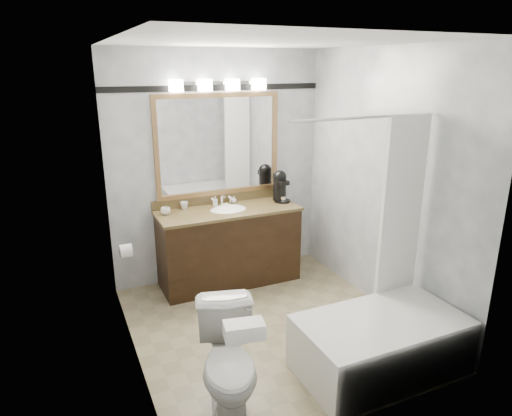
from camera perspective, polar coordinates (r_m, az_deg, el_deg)
The scene contains 15 objects.
room at distance 3.88m, azimuth 1.76°, elevation 1.35°, with size 2.42×2.62×2.52m.
vanity at distance 5.03m, azimuth -3.41°, elevation -4.58°, with size 1.53×0.58×0.97m.
mirror at distance 4.98m, azimuth -4.73°, elevation 7.85°, with size 1.40×0.04×1.10m.
vanity_light_bar at distance 4.87m, azimuth -4.69°, elevation 15.12°, with size 1.02×0.14×0.12m.
accent_stripe at distance 4.93m, azimuth -4.95°, elevation 14.76°, with size 2.40×0.01×0.06m, color black.
bathtub at distance 3.87m, azimuth 15.40°, elevation -15.15°, with size 1.30×0.75×1.96m.
tp_roll at distance 4.36m, azimuth -15.96°, elevation -5.16°, with size 0.12×0.12×0.11m, color white.
toilet at distance 3.31m, azimuth -3.36°, elevation -18.83°, with size 0.41×0.72×0.74m, color white.
tissue_box at distance 2.86m, azimuth -1.49°, elevation -15.02°, with size 0.25×0.13×0.10m, color white.
coffee_maker at distance 5.15m, azimuth 3.02°, elevation 2.86°, with size 0.18×0.23×0.35m.
cup_left at distance 4.78m, azimuth -11.25°, elevation -0.38°, with size 0.10×0.10×0.08m, color white.
cup_right at distance 4.94m, azimuth -8.96°, elevation 0.32°, with size 0.08×0.08×0.08m, color white.
soap_bottle_a at distance 5.00m, azimuth -5.10°, elevation 0.86°, with size 0.05×0.05×0.11m, color white.
soap_bottle_b at distance 5.09m, azimuth -2.79°, elevation 1.05°, with size 0.06×0.06×0.08m, color white.
soap_bar at distance 5.00m, azimuth -3.91°, elevation 0.37°, with size 0.08×0.05×0.02m, color #E9E9C0.
Camera 1 is at (-1.64, -3.35, 2.32)m, focal length 32.00 mm.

